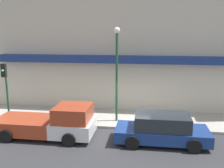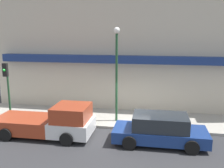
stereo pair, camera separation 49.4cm
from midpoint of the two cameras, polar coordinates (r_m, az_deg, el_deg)
ground_plane at (r=14.29m, az=4.42°, el=-10.47°), size 80.00×80.00×0.00m
sidewalk at (r=15.82m, az=5.01°, el=-7.99°), size 36.00×3.32×0.15m
building at (r=18.05m, az=6.18°, el=9.25°), size 19.80×3.80×9.81m
pickup_truck at (r=13.61m, az=-12.87°, el=-8.49°), size 5.19×2.23×1.72m
parked_car at (r=12.66m, az=12.02°, el=-10.21°), size 4.54×2.03×1.47m
fire_hydrant at (r=14.99m, az=-6.04°, el=-7.39°), size 0.19×0.19×0.72m
street_lamp at (r=14.48m, az=2.04°, el=4.64°), size 0.36×0.36×5.54m
traffic_light at (r=16.30m, az=-22.09°, el=0.72°), size 0.28×0.42×3.45m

